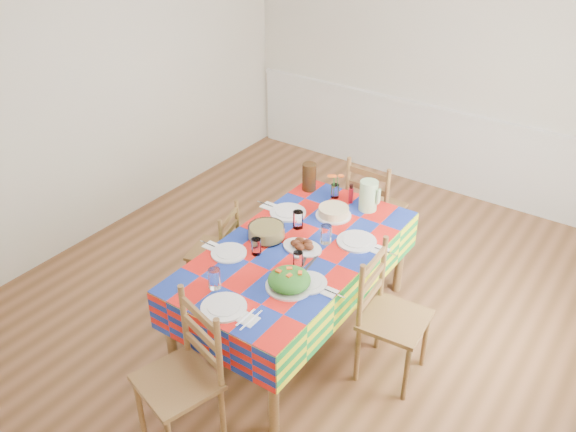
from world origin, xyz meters
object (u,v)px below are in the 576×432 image
object	(u,v)px
chair_near	(184,378)
green_pitcher	(368,196)
meat_platter	(302,246)
chair_right	(389,317)
dining_table	(296,258)
chair_left	(217,252)
tea_pitcher	(309,177)
chair_far	(373,209)

from	to	relation	value
chair_near	green_pitcher	bearing A→B (deg)	102.14
meat_platter	chair_right	distance (m)	0.79
meat_platter	chair_near	xyz separation A→B (m)	(-0.02, -1.25, -0.28)
dining_table	chair_left	size ratio (longest dim) A/B	2.33
tea_pitcher	chair_near	xyz separation A→B (m)	(0.42, -2.03, -0.38)
dining_table	chair_left	xyz separation A→B (m)	(-0.78, 0.01, -0.26)
chair_right	tea_pitcher	bearing A→B (deg)	51.15
meat_platter	chair_far	size ratio (longest dim) A/B	0.30
chair_left	green_pitcher	bearing A→B (deg)	113.98
meat_platter	green_pitcher	world-z (taller)	green_pitcher
chair_far	chair_left	bearing A→B (deg)	58.40
meat_platter	chair_far	world-z (taller)	chair_far
chair_near	chair_right	bearing A→B (deg)	74.33
chair_far	chair_left	world-z (taller)	chair_far
chair_near	chair_left	bearing A→B (deg)	139.05
chair_far	chair_left	xyz separation A→B (m)	(-0.78, -1.22, -0.08)
meat_platter	dining_table	bearing A→B (deg)	-143.70
dining_table	chair_far	distance (m)	1.24
chair_left	chair_right	xyz separation A→B (m)	(1.56, -0.01, 0.08)
dining_table	chair_far	bearing A→B (deg)	90.04
dining_table	meat_platter	size ratio (longest dim) A/B	6.43
tea_pitcher	chair_left	bearing A→B (deg)	-115.58
dining_table	chair_right	size ratio (longest dim) A/B	1.95
tea_pitcher	chair_far	distance (m)	0.71
chair_near	chair_left	xyz separation A→B (m)	(-0.80, 1.24, -0.09)
green_pitcher	chair_left	xyz separation A→B (m)	(-0.94, -0.78, -0.47)
dining_table	chair_right	bearing A→B (deg)	-0.28
green_pitcher	chair_left	world-z (taller)	green_pitcher
dining_table	tea_pitcher	bearing A→B (deg)	117.07
chair_left	chair_right	distance (m)	1.56
meat_platter	green_pitcher	bearing A→B (deg)	80.97
green_pitcher	chair_right	bearing A→B (deg)	-52.13
chair_far	chair_right	size ratio (longest dim) A/B	1.00
dining_table	tea_pitcher	distance (m)	0.92
tea_pitcher	chair_near	world-z (taller)	chair_near
dining_table	chair_near	xyz separation A→B (m)	(0.01, -1.23, -0.17)
green_pitcher	chair_left	bearing A→B (deg)	-140.42
chair_near	chair_right	distance (m)	1.44
green_pitcher	dining_table	bearing A→B (deg)	-101.35
green_pitcher	chair_far	xyz separation A→B (m)	(-0.16, 0.44, -0.39)
tea_pitcher	chair_near	size ratio (longest dim) A/B	0.23
chair_near	chair_left	distance (m)	1.48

